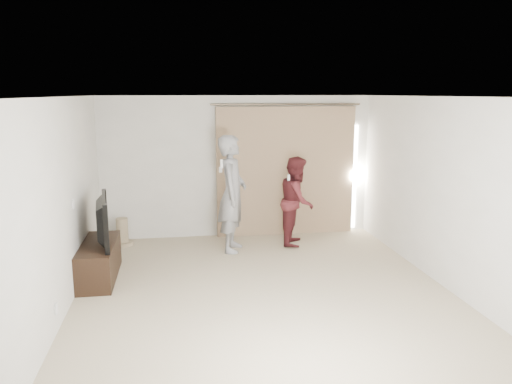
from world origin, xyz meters
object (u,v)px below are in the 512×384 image
tv_console (99,261)px  tv (97,220)px  person_woman (297,201)px  person_man (232,194)px

tv_console → tv: bearing=0.0°
tv_console → person_woman: bearing=20.6°
tv → person_woman: bearing=-77.6°
tv → person_man: bearing=-71.8°
tv → person_man: size_ratio=0.60×
tv_console → person_woman: (3.22, 1.21, 0.52)m
tv → person_woman: person_woman is taller
person_man → tv_console: bearing=-153.6°
tv → person_man: 2.29m
person_man → person_woman: size_ratio=1.26×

